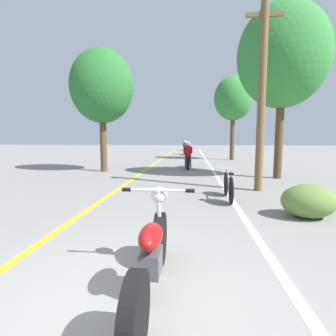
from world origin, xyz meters
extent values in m
plane|color=gray|center=(0.00, 0.00, 0.00)|extent=(120.00, 120.00, 0.00)
cube|color=yellow|center=(-1.70, 12.24, 0.00)|extent=(0.14, 48.00, 0.01)
cube|color=white|center=(1.76, 12.24, 0.00)|extent=(0.14, 48.00, 0.01)
cylinder|color=brown|center=(2.78, 6.08, 2.93)|extent=(0.24, 0.24, 5.86)
cube|color=brown|center=(2.78, 6.08, 5.26)|extent=(1.10, 0.10, 0.12)
cylinder|color=#513A23|center=(4.21, 8.79, 1.88)|extent=(0.32, 0.32, 3.75)
ellipsoid|color=#337F38|center=(4.21, 8.79, 4.87)|extent=(3.54, 3.18, 4.07)
cylinder|color=#513A23|center=(3.73, 18.04, 1.85)|extent=(0.32, 0.32, 3.70)
ellipsoid|color=#337F38|center=(3.73, 18.04, 4.60)|extent=(2.85, 2.56, 3.27)
cylinder|color=#513A23|center=(-3.67, 10.34, 1.59)|extent=(0.32, 0.32, 3.17)
ellipsoid|color=#286B2D|center=(-3.67, 10.34, 4.14)|extent=(3.07, 2.76, 3.53)
ellipsoid|color=#5B7A38|center=(3.10, 3.26, 0.35)|extent=(1.10, 0.88, 0.70)
cylinder|color=black|center=(0.26, 1.01, 0.34)|extent=(0.12, 0.68, 0.68)
cylinder|color=black|center=(0.26, -0.53, 0.34)|extent=(0.12, 0.68, 0.68)
ellipsoid|color=maroon|center=(0.26, 0.24, 0.66)|extent=(0.24, 0.57, 0.22)
cube|color=#4C4C51|center=(0.26, 0.24, 0.39)|extent=(0.20, 0.36, 0.24)
cylinder|color=silver|center=(0.26, 0.92, 0.68)|extent=(0.06, 0.23, 0.69)
cylinder|color=silver|center=(0.26, 0.83, 1.02)|extent=(0.78, 0.04, 0.04)
cylinder|color=black|center=(-0.13, 0.83, 1.02)|extent=(0.11, 0.05, 0.05)
cylinder|color=black|center=(0.65, 0.83, 1.02)|extent=(0.11, 0.05, 0.05)
sphere|color=silver|center=(0.26, 0.92, 0.94)|extent=(0.21, 0.21, 0.21)
cylinder|color=black|center=(0.48, 12.77, 0.31)|extent=(0.12, 0.62, 0.62)
cylinder|color=black|center=(0.48, 11.28, 0.31)|extent=(0.12, 0.62, 0.62)
cube|color=black|center=(0.48, 12.03, 0.49)|extent=(0.20, 0.95, 0.28)
cylinder|color=silver|center=(0.48, 12.67, 0.97)|extent=(0.50, 0.03, 0.03)
cylinder|color=slate|center=(0.35, 11.98, 0.32)|extent=(0.11, 0.11, 0.63)
cylinder|color=slate|center=(0.61, 11.98, 0.32)|extent=(0.11, 0.11, 0.63)
cube|color=red|center=(0.48, 12.01, 0.93)|extent=(0.34, 0.28, 0.61)
cylinder|color=red|center=(0.28, 12.17, 0.98)|extent=(0.08, 0.48, 0.37)
cylinder|color=red|center=(0.68, 12.17, 0.98)|extent=(0.08, 0.48, 0.37)
sphere|color=white|center=(0.48, 12.05, 1.34)|extent=(0.24, 0.24, 0.24)
cylinder|color=black|center=(0.04, 24.47, 0.28)|extent=(0.12, 0.57, 0.57)
cylinder|color=black|center=(0.04, 23.09, 0.28)|extent=(0.12, 0.57, 0.57)
cube|color=black|center=(0.04, 23.78, 0.46)|extent=(0.20, 0.88, 0.28)
cylinder|color=silver|center=(0.04, 24.37, 0.92)|extent=(0.50, 0.03, 0.03)
cylinder|color=slate|center=(-0.09, 23.73, 0.30)|extent=(0.11, 0.11, 0.60)
cylinder|color=slate|center=(0.17, 23.73, 0.30)|extent=(0.11, 0.11, 0.60)
cube|color=navy|center=(0.04, 23.76, 0.88)|extent=(0.34, 0.28, 0.58)
cylinder|color=navy|center=(-0.16, 23.92, 0.94)|extent=(0.08, 0.45, 0.35)
cylinder|color=navy|center=(0.24, 23.92, 0.94)|extent=(0.08, 0.45, 0.35)
sphere|color=white|center=(0.04, 23.80, 1.28)|extent=(0.24, 0.24, 0.24)
cylinder|color=black|center=(-0.25, 34.79, 0.30)|extent=(0.12, 0.59, 0.59)
cylinder|color=black|center=(-0.25, 33.31, 0.30)|extent=(0.12, 0.59, 0.59)
cube|color=maroon|center=(-0.25, 34.05, 0.48)|extent=(0.20, 0.95, 0.28)
cylinder|color=silver|center=(-0.25, 34.69, 0.94)|extent=(0.50, 0.03, 0.03)
cylinder|color=#282D3D|center=(-0.38, 34.00, 0.31)|extent=(0.11, 0.11, 0.62)
cylinder|color=#282D3D|center=(-0.12, 34.00, 0.31)|extent=(0.11, 0.11, 0.62)
cube|color=navy|center=(-0.25, 34.03, 0.87)|extent=(0.34, 0.27, 0.54)
cylinder|color=navy|center=(-0.45, 34.19, 0.92)|extent=(0.08, 0.42, 0.33)
cylinder|color=navy|center=(-0.05, 34.19, 0.92)|extent=(0.08, 0.42, 0.33)
sphere|color=white|center=(-0.25, 34.07, 1.24)|extent=(0.22, 0.22, 0.22)
cylinder|color=black|center=(1.66, 5.27, 0.34)|extent=(0.04, 0.69, 0.69)
cylinder|color=black|center=(1.66, 4.27, 0.34)|extent=(0.04, 0.69, 0.69)
cylinder|color=#2D8C38|center=(1.66, 4.77, 0.59)|extent=(0.04, 0.80, 0.04)
cylinder|color=#2D8C38|center=(1.66, 4.35, 0.55)|extent=(0.03, 0.03, 0.41)
cube|color=black|center=(1.66, 4.35, 0.76)|extent=(0.10, 0.20, 0.05)
cylinder|color=#2D8C38|center=(1.66, 5.22, 0.57)|extent=(0.03, 0.03, 0.45)
cylinder|color=silver|center=(1.66, 5.22, 0.79)|extent=(0.44, 0.03, 0.03)
camera|label=1|loc=(0.67, -2.29, 1.65)|focal=28.00mm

